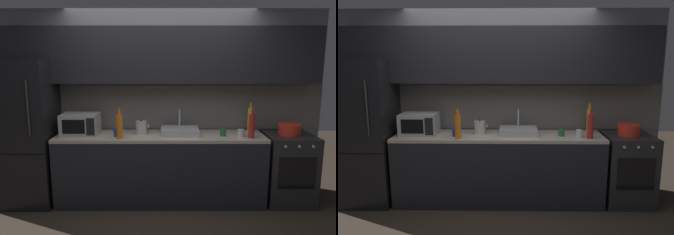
# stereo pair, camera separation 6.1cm
# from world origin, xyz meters

# --- Properties ---
(back_wall) EXTENTS (4.38, 0.44, 2.50)m
(back_wall) POSITION_xyz_m (0.00, 1.20, 1.55)
(back_wall) COLOR slate
(back_wall) RESTS_ON ground
(counter_run) EXTENTS (2.64, 0.60, 0.90)m
(counter_run) POSITION_xyz_m (0.00, 0.90, 0.45)
(counter_run) COLOR black
(counter_run) RESTS_ON ground
(refrigerator) EXTENTS (0.68, 0.69, 1.85)m
(refrigerator) POSITION_xyz_m (-1.70, 0.90, 0.92)
(refrigerator) COLOR black
(refrigerator) RESTS_ON ground
(oven_range) EXTENTS (0.60, 0.62, 0.90)m
(oven_range) POSITION_xyz_m (1.66, 0.90, 0.45)
(oven_range) COLOR #232326
(oven_range) RESTS_ON ground
(microwave) EXTENTS (0.46, 0.35, 0.27)m
(microwave) POSITION_xyz_m (-1.02, 0.92, 1.04)
(microwave) COLOR #A8AAAF
(microwave) RESTS_ON counter_run
(sink_basin) EXTENTS (0.48, 0.38, 0.30)m
(sink_basin) POSITION_xyz_m (0.25, 0.93, 0.94)
(sink_basin) COLOR #ADAFB5
(sink_basin) RESTS_ON counter_run
(kettle) EXTENTS (0.18, 0.14, 0.20)m
(kettle) POSITION_xyz_m (-0.25, 0.93, 0.99)
(kettle) COLOR #B7BABF
(kettle) RESTS_ON counter_run
(wine_bottle_red) EXTENTS (0.08, 0.08, 0.36)m
(wine_bottle_red) POSITION_xyz_m (1.12, 0.73, 1.05)
(wine_bottle_red) COLOR #A82323
(wine_bottle_red) RESTS_ON counter_run
(wine_bottle_orange) EXTENTS (0.07, 0.07, 0.37)m
(wine_bottle_orange) POSITION_xyz_m (-0.49, 0.68, 1.06)
(wine_bottle_orange) COLOR orange
(wine_bottle_orange) RESTS_ON counter_run
(wine_bottle_yellow) EXTENTS (0.07, 0.07, 0.39)m
(wine_bottle_yellow) POSITION_xyz_m (1.18, 1.06, 1.07)
(wine_bottle_yellow) COLOR gold
(wine_bottle_yellow) RESTS_ON counter_run
(mug_green) EXTENTS (0.07, 0.07, 0.09)m
(mug_green) POSITION_xyz_m (0.79, 0.83, 0.94)
(mug_green) COLOR #1E6B2D
(mug_green) RESTS_ON counter_run
(mug_clear) EXTENTS (0.08, 0.08, 0.09)m
(mug_clear) POSITION_xyz_m (1.00, 0.78, 0.95)
(mug_clear) COLOR silver
(mug_clear) RESTS_ON counter_run
(mug_blue) EXTENTS (0.09, 0.09, 0.11)m
(mug_blue) POSITION_xyz_m (-0.54, 0.81, 0.95)
(mug_blue) COLOR #234299
(mug_blue) RESTS_ON counter_run
(cooking_pot) EXTENTS (0.28, 0.28, 0.14)m
(cooking_pot) POSITION_xyz_m (1.65, 0.90, 0.97)
(cooking_pot) COLOR red
(cooking_pot) RESTS_ON oven_range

